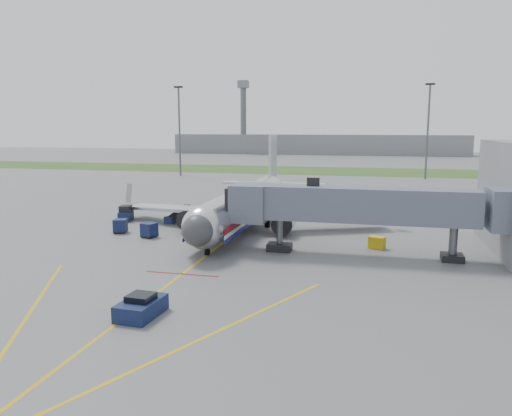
% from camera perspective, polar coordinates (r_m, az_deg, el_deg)
% --- Properties ---
extents(ground, '(400.00, 400.00, 0.00)m').
position_cam_1_polar(ground, '(43.13, -6.46, -6.01)').
color(ground, '#565659').
rests_on(ground, ground).
extents(grass_strip, '(300.00, 25.00, 0.01)m').
position_cam_1_polar(grass_strip, '(130.35, 7.14, 4.25)').
color(grass_strip, '#2D4C1E').
rests_on(grass_strip, ground).
extents(apron_markings, '(21.52, 50.00, 0.01)m').
position_cam_1_polar(apron_markings, '(36.56, -10.45, -8.93)').
color(apron_markings, gold).
rests_on(apron_markings, ground).
extents(airliner, '(32.10, 35.67, 10.25)m').
position_cam_1_polar(airliner, '(56.84, -1.28, 0.50)').
color(airliner, silver).
rests_on(airliner, ground).
extents(jet_bridge, '(25.30, 4.00, 6.90)m').
position_cam_1_polar(jet_bridge, '(44.62, 11.44, 0.25)').
color(jet_bridge, slate).
rests_on(jet_bridge, ground).
extents(light_mast_left, '(2.00, 0.44, 20.40)m').
position_cam_1_polar(light_mast_left, '(117.72, -8.74, 8.93)').
color(light_mast_left, '#595B60').
rests_on(light_mast_left, ground).
extents(light_mast_right, '(2.00, 0.44, 20.40)m').
position_cam_1_polar(light_mast_right, '(114.56, 19.05, 8.53)').
color(light_mast_right, '#595B60').
rests_on(light_mast_right, ground).
extents(distant_terminal, '(120.00, 14.00, 8.00)m').
position_cam_1_polar(distant_terminal, '(210.60, 6.89, 7.25)').
color(distant_terminal, slate).
rests_on(distant_terminal, ground).
extents(control_tower, '(4.00, 4.00, 30.00)m').
position_cam_1_polar(control_tower, '(211.25, -1.45, 10.93)').
color(control_tower, '#595B60').
rests_on(control_tower, ground).
extents(pushback_tug, '(2.24, 3.43, 1.38)m').
position_cam_1_polar(pushback_tug, '(31.48, -12.99, -10.96)').
color(pushback_tug, '#0C1935').
rests_on(pushback_tug, ground).
extents(baggage_tug, '(1.99, 2.91, 1.86)m').
position_cam_1_polar(baggage_tug, '(62.77, -14.66, -0.65)').
color(baggage_tug, '#0C1935').
rests_on(baggage_tug, ground).
extents(baggage_cart_a, '(1.99, 1.99, 1.70)m').
position_cam_1_polar(baggage_cart_a, '(57.18, -4.40, -1.28)').
color(baggage_cart_a, '#0C1935').
rests_on(baggage_cart_a, ground).
extents(baggage_cart_b, '(1.68, 1.68, 1.48)m').
position_cam_1_polar(baggage_cart_b, '(55.72, -15.24, -1.98)').
color(baggage_cart_b, '#0C1935').
rests_on(baggage_cart_b, ground).
extents(baggage_cart_c, '(1.75, 1.75, 1.50)m').
position_cam_1_polar(baggage_cart_c, '(52.75, -12.11, -2.48)').
color(baggage_cart_c, '#0C1935').
rests_on(baggage_cart_c, ground).
extents(belt_loader, '(2.12, 3.97, 1.87)m').
position_cam_1_polar(belt_loader, '(60.70, -9.06, -1.13)').
color(belt_loader, '#0C1935').
rests_on(belt_loader, ground).
extents(ground_power_cart, '(1.67, 1.42, 1.13)m').
position_cam_1_polar(ground_power_cart, '(48.28, 13.66, -3.87)').
color(ground_power_cart, gold).
rests_on(ground_power_cart, ground).
extents(ramp_worker, '(0.81, 0.70, 1.89)m').
position_cam_1_polar(ramp_worker, '(49.84, -7.80, -2.83)').
color(ramp_worker, '#ADCA17').
rests_on(ramp_worker, ground).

